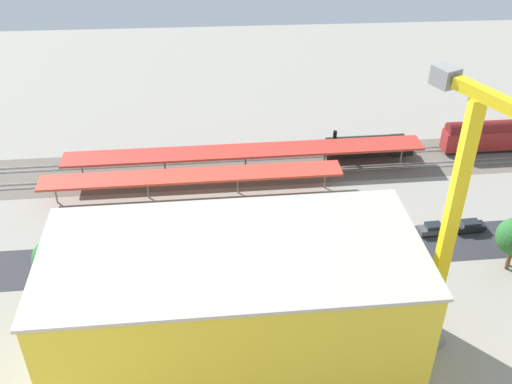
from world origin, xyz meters
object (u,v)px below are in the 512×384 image
Objects in this scene: parked_car_2 at (384,229)px; box_truck_1 at (281,258)px; locomotive at (369,146)px; construction_building at (234,307)px; street_tree_3 at (53,259)px; street_tree_0 at (251,246)px; parked_car_1 at (433,229)px; parked_car_3 at (345,233)px; platform_canopy_far at (245,151)px; parked_car_4 at (302,234)px; passenger_coach at (488,135)px; platform_canopy_near at (192,176)px; box_truck_2 at (119,266)px; parked_car_0 at (469,226)px; parked_car_5 at (265,238)px; street_tree_1 at (335,248)px; box_truck_0 at (194,266)px; tower_crane at (475,214)px; traffic_light at (332,246)px.

parked_car_2 is 0.47× the size of box_truck_1.
construction_building reaches higher than locomotive.
street_tree_0 is at bearing -178.40° from street_tree_3.
locomotive is at bearing -80.44° from parked_car_1.
street_tree_0 is at bearing 28.86° from parked_car_3.
platform_canopy_far is at bearing -82.58° from box_truck_1.
parked_car_2 is at bearing -178.91° from parked_car_4.
passenger_coach is (-22.56, -0.00, 1.35)m from locomotive.
construction_building is (-5.58, 35.26, 4.19)m from platform_canopy_near.
construction_building reaches higher than box_truck_2.
platform_canopy_near is 34.60m from locomotive.
parked_car_0 is 0.12× the size of construction_building.
box_truck_1 reaches higher than parked_car_5.
street_tree_1 is (9.49, 9.13, 4.19)m from parked_car_2.
platform_canopy_far is (-9.23, -7.06, 0.29)m from platform_canopy_near.
platform_canopy_far is at bearing -84.99° from parked_car_5.
locomotive is 45.15m from box_truck_0.
parked_car_0 is 0.55× the size of box_truck_0.
parked_car_0 is at bearing -179.04° from parked_car_5.
parked_car_5 is 0.46× the size of box_truck_0.
parked_car_4 is 0.58× the size of street_tree_3.
locomotive is 0.49× the size of tower_crane.
box_truck_1 is at bearing -18.26° from street_tree_1.
box_truck_0 is (42.18, 7.28, 0.77)m from parked_car_0.
locomotive is 22.60m from passenger_coach.
box_truck_1 is 30.67m from street_tree_3.
platform_canopy_far is 7.56× the size of box_truck_2.
passenger_coach is 0.51× the size of tower_crane.
box_truck_2 is (19.15, 26.67, -2.51)m from platform_canopy_far.
street_tree_0 reaches higher than parked_car_1.
platform_canopy_far is 24.85m from parked_car_3.
tower_crane is (-24.79, 1.09, 12.44)m from construction_building.
box_truck_2 is at bearing 13.82° from parked_car_4.
locomotive is (-32.59, -11.47, -1.91)m from platform_canopy_near.
parked_car_3 is at bearing -162.63° from box_truck_0.
locomotive is 1.86× the size of box_truck_0.
platform_canopy_near is 6.24× the size of street_tree_0.
platform_canopy_near is 2.92× the size of passenger_coach.
platform_canopy_near is 32.11m from parked_car_2.
street_tree_1 is (-29.71, 2.35, 3.39)m from box_truck_2.
platform_canopy_far is 13.41× the size of parked_car_2.
passenger_coach is at bearing -174.51° from platform_canopy_far.
construction_building is 5.50× the size of street_tree_1.
parked_car_1 is 13.49m from parked_car_3.
platform_canopy_far is 39.13m from parked_car_0.
tower_crane is (6.40, 23.00, 19.63)m from parked_car_1.
street_tree_3 is (34.31, 9.00, 4.71)m from parked_car_4.
box_truck_0 is at bearing 176.38° from box_truck_2.
street_tree_1 is 37.43m from street_tree_3.
traffic_light is (17.30, 7.73, 3.85)m from parked_car_1.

